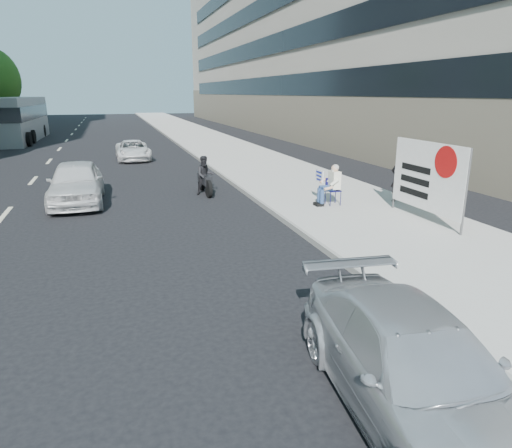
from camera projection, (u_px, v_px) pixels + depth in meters
name	position (u px, v px, depth m)	size (l,w,h in m)	color
ground	(298.00, 291.00, 8.69)	(160.00, 160.00, 0.00)	black
near_sidewalk	(233.00, 153.00, 28.15)	(5.00, 120.00, 0.15)	#A9A69E
near_building	(340.00, 18.00, 40.16)	(14.00, 70.00, 20.00)	#9C9586
seated_protester	(330.00, 183.00, 14.57)	(0.83, 1.12, 1.31)	#141353
pedestrian_woman	(399.00, 178.00, 15.01)	(0.58, 0.38, 1.58)	black
protest_banner	(427.00, 177.00, 12.64)	(0.08, 3.06, 2.20)	#4C4C4C
parked_sedan	(414.00, 366.00, 5.24)	(1.71, 4.22, 1.22)	#BABDC2
white_sedan_near	(76.00, 182.00, 15.40)	(1.70, 4.23, 1.44)	silver
white_sedan_far	(133.00, 150.00, 25.58)	(1.78, 3.87, 1.08)	white
motorcycle	(205.00, 177.00, 16.83)	(0.72, 2.05, 1.42)	black
bus	(18.00, 120.00, 35.43)	(2.94, 12.12, 3.30)	gray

